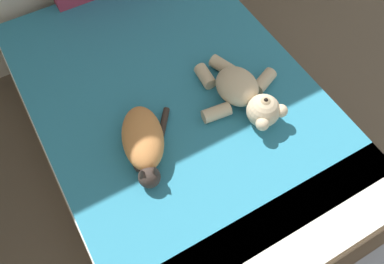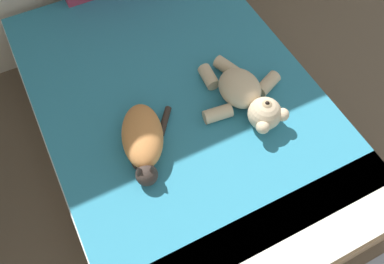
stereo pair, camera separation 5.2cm
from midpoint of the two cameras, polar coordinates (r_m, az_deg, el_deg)
The scene contains 3 objects.
bed at distance 2.25m, azimuth -1.00°, elevation 1.09°, with size 1.42×2.04×0.49m.
cat at distance 1.84m, azimuth -6.17°, elevation -1.08°, with size 0.34×0.42×0.15m.
teddy_bear at distance 1.98m, azimuth 8.48°, elevation 5.05°, with size 0.47×0.54×0.17m.
Camera 2 is at (0.73, 2.25, 2.13)m, focal length 37.56 mm.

